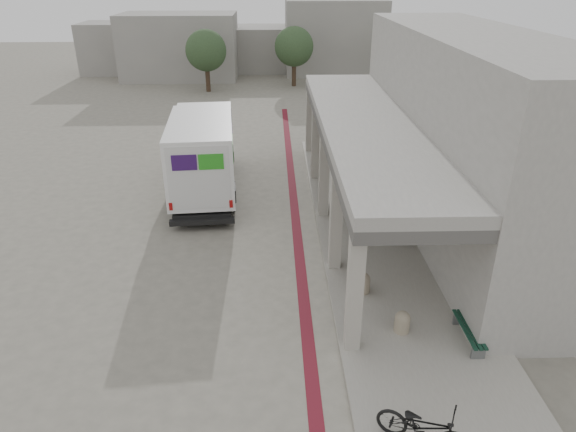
{
  "coord_description": "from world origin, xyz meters",
  "views": [
    {
      "loc": [
        0.13,
        -14.0,
        8.96
      ],
      "look_at": [
        0.6,
        1.24,
        1.6
      ],
      "focal_mm": 32.0,
      "sensor_mm": 36.0,
      "label": 1
    }
  ],
  "objects_px": {
    "utility_cabinet": "(402,213)",
    "bicycle_black": "(424,426)",
    "fedex_truck": "(203,152)",
    "bench": "(469,332)"
  },
  "relations": [
    {
      "from": "bicycle_black",
      "to": "utility_cabinet",
      "type": "bearing_deg",
      "value": 16.23
    },
    {
      "from": "fedex_truck",
      "to": "utility_cabinet",
      "type": "distance_m",
      "value": 8.87
    },
    {
      "from": "fedex_truck",
      "to": "bicycle_black",
      "type": "xyz_separation_m",
      "value": [
        5.98,
        -13.86,
        -1.21
      ]
    },
    {
      "from": "fedex_truck",
      "to": "bench",
      "type": "xyz_separation_m",
      "value": [
        8.08,
        -10.65,
        -1.44
      ]
    },
    {
      "from": "fedex_truck",
      "to": "bicycle_black",
      "type": "relative_size",
      "value": 4.25
    },
    {
      "from": "bench",
      "to": "fedex_truck",
      "type": "bearing_deg",
      "value": 126.69
    },
    {
      "from": "fedex_truck",
      "to": "utility_cabinet",
      "type": "bearing_deg",
      "value": -30.99
    },
    {
      "from": "utility_cabinet",
      "to": "fedex_truck",
      "type": "bearing_deg",
      "value": 161.28
    },
    {
      "from": "bench",
      "to": "utility_cabinet",
      "type": "height_order",
      "value": "utility_cabinet"
    },
    {
      "from": "utility_cabinet",
      "to": "bicycle_black",
      "type": "distance_m",
      "value": 10.13
    }
  ]
}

